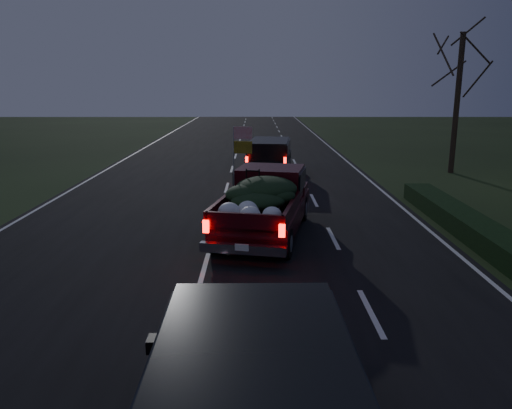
# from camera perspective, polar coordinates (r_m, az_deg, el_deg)

# --- Properties ---
(ground) EXTENTS (120.00, 120.00, 0.00)m
(ground) POSITION_cam_1_polar(r_m,az_deg,el_deg) (12.63, -5.92, -7.31)
(ground) COLOR black
(ground) RESTS_ON ground
(road_asphalt) EXTENTS (14.00, 120.00, 0.02)m
(road_asphalt) POSITION_cam_1_polar(r_m,az_deg,el_deg) (12.63, -5.92, -7.27)
(road_asphalt) COLOR black
(road_asphalt) RESTS_ON ground
(hedge_row) EXTENTS (1.00, 10.00, 0.60)m
(hedge_row) POSITION_cam_1_polar(r_m,az_deg,el_deg) (16.65, 23.01, -2.10)
(hedge_row) COLOR black
(hedge_row) RESTS_ON ground
(bare_tree_far) EXTENTS (3.60, 3.60, 7.00)m
(bare_tree_far) POSITION_cam_1_polar(r_m,az_deg,el_deg) (27.70, 22.29, 14.12)
(bare_tree_far) COLOR black
(bare_tree_far) RESTS_ON ground
(pickup_truck) EXTENTS (3.18, 5.88, 2.92)m
(pickup_truck) POSITION_cam_1_polar(r_m,az_deg,el_deg) (15.08, 1.03, 0.56)
(pickup_truck) COLOR #39070F
(pickup_truck) RESTS_ON ground
(lead_suv) EXTENTS (2.53, 5.04, 1.40)m
(lead_suv) POSITION_cam_1_polar(r_m,az_deg,el_deg) (25.93, 1.57, 5.95)
(lead_suv) COLOR black
(lead_suv) RESTS_ON ground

